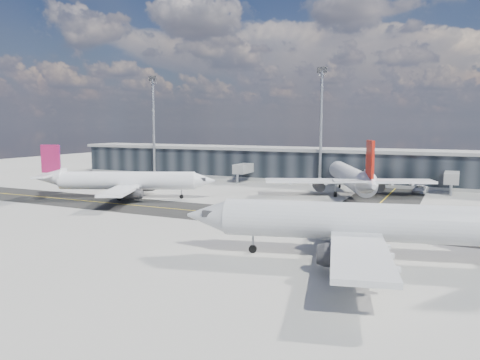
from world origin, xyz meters
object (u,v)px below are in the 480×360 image
Objects in this scene: airliner_near at (371,223)px; baggage_tug at (241,215)px; airliner_af at (125,181)px; service_van at (420,189)px; airliner_redtail at (350,177)px.

airliner_near is 11.75× the size of baggage_tug.
airliner_near is 25.10m from baggage_tug.
airliner_af is 5.82× the size of service_van.
baggage_tug is at bearing -113.74° from service_van.
airliner_redtail is at bearing 0.92° from airliner_near.
baggage_tug is (-21.74, 12.15, -3.13)m from airliner_near.
airliner_redtail is 18.02m from service_van.
airliner_af is 0.84× the size of airliner_near.
airliner_af is at bearing -95.13° from baggage_tug.
airliner_redtail is at bearing 177.53° from baggage_tug.
service_van is (0.97, 57.18, -3.32)m from airliner_near.
airliner_af reaches higher than baggage_tug.
airliner_redtail is 6.59× the size of service_van.
airliner_redtail reaches higher than service_van.
airliner_redtail is at bearing 94.44° from airliner_af.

